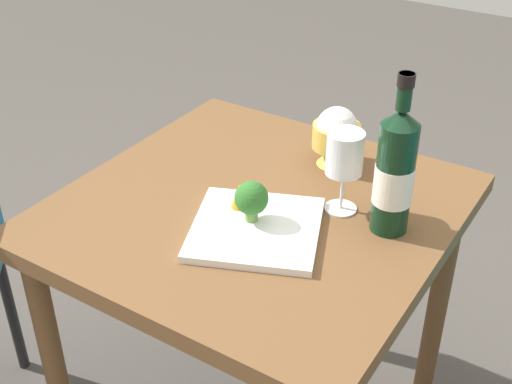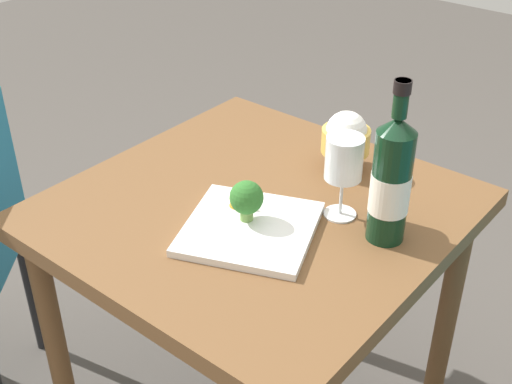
{
  "view_description": "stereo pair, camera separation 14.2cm",
  "coord_description": "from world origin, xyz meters",
  "px_view_note": "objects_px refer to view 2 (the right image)",
  "views": [
    {
      "loc": [
        0.65,
        -1.02,
        1.51
      ],
      "look_at": [
        0.0,
        0.0,
        0.76
      ],
      "focal_mm": 47.58,
      "sensor_mm": 36.0,
      "label": 1
    },
    {
      "loc": [
        0.76,
        -0.93,
        1.51
      ],
      "look_at": [
        0.0,
        0.0,
        0.76
      ],
      "focal_mm": 47.58,
      "sensor_mm": 36.0,
      "label": 2
    }
  ],
  "objects_px": {
    "wine_glass": "(344,160)",
    "carrot_garnish_left": "(238,194)",
    "serving_plate": "(250,229)",
    "wine_bottle": "(391,180)",
    "rice_bowl": "(346,140)",
    "broccoli_floret": "(247,198)"
  },
  "relations": [
    {
      "from": "wine_glass",
      "to": "carrot_garnish_left",
      "type": "height_order",
      "value": "wine_glass"
    },
    {
      "from": "wine_glass",
      "to": "carrot_garnish_left",
      "type": "xyz_separation_m",
      "value": [
        -0.17,
        -0.12,
        -0.09
      ]
    },
    {
      "from": "wine_glass",
      "to": "carrot_garnish_left",
      "type": "bearing_deg",
      "value": -143.7
    },
    {
      "from": "wine_glass",
      "to": "serving_plate",
      "type": "bearing_deg",
      "value": -122.49
    },
    {
      "from": "wine_bottle",
      "to": "rice_bowl",
      "type": "distance_m",
      "value": 0.28
    },
    {
      "from": "wine_glass",
      "to": "serving_plate",
      "type": "relative_size",
      "value": 0.55
    },
    {
      "from": "wine_glass",
      "to": "serving_plate",
      "type": "distance_m",
      "value": 0.23
    },
    {
      "from": "broccoli_floret",
      "to": "carrot_garnish_left",
      "type": "height_order",
      "value": "broccoli_floret"
    },
    {
      "from": "rice_bowl",
      "to": "carrot_garnish_left",
      "type": "relative_size",
      "value": 2.6
    },
    {
      "from": "broccoli_floret",
      "to": "serving_plate",
      "type": "bearing_deg",
      "value": -34.13
    },
    {
      "from": "wine_bottle",
      "to": "wine_glass",
      "type": "bearing_deg",
      "value": 174.55
    },
    {
      "from": "rice_bowl",
      "to": "wine_glass",
      "type": "bearing_deg",
      "value": -59.34
    },
    {
      "from": "serving_plate",
      "to": "carrot_garnish_left",
      "type": "distance_m",
      "value": 0.08
    },
    {
      "from": "wine_bottle",
      "to": "broccoli_floret",
      "type": "bearing_deg",
      "value": -148.79
    },
    {
      "from": "wine_bottle",
      "to": "wine_glass",
      "type": "height_order",
      "value": "wine_bottle"
    },
    {
      "from": "wine_glass",
      "to": "carrot_garnish_left",
      "type": "relative_size",
      "value": 3.28
    },
    {
      "from": "wine_bottle",
      "to": "carrot_garnish_left",
      "type": "bearing_deg",
      "value": -157.86
    },
    {
      "from": "rice_bowl",
      "to": "broccoli_floret",
      "type": "height_order",
      "value": "rice_bowl"
    },
    {
      "from": "serving_plate",
      "to": "carrot_garnish_left",
      "type": "relative_size",
      "value": 5.97
    },
    {
      "from": "wine_bottle",
      "to": "serving_plate",
      "type": "distance_m",
      "value": 0.29
    },
    {
      "from": "wine_glass",
      "to": "serving_plate",
      "type": "height_order",
      "value": "wine_glass"
    },
    {
      "from": "broccoli_floret",
      "to": "carrot_garnish_left",
      "type": "relative_size",
      "value": 1.57
    }
  ]
}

